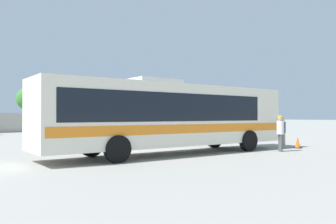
{
  "coord_description": "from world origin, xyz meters",
  "views": [
    {
      "loc": [
        -11.42,
        -11.9,
        1.76
      ],
      "look_at": [
        1.0,
        0.81,
        1.97
      ],
      "focal_mm": 36.52,
      "sensor_mm": 36.0,
      "label": 1
    }
  ],
  "objects_px": {
    "coach_bus_cream_orange": "(169,115)",
    "attendant_by_bus_door": "(280,131)",
    "roadside_tree_midright": "(32,99)",
    "passenger_waiting_on_apron": "(283,130)",
    "traffic_cone_on_apron": "(298,143)"
  },
  "relations": [
    {
      "from": "coach_bus_cream_orange",
      "to": "passenger_waiting_on_apron",
      "type": "height_order",
      "value": "coach_bus_cream_orange"
    },
    {
      "from": "attendant_by_bus_door",
      "to": "roadside_tree_midright",
      "type": "xyz_separation_m",
      "value": [
        2.72,
        36.39,
        2.99
      ]
    },
    {
      "from": "attendant_by_bus_door",
      "to": "traffic_cone_on_apron",
      "type": "bearing_deg",
      "value": 4.76
    },
    {
      "from": "coach_bus_cream_orange",
      "to": "attendant_by_bus_door",
      "type": "height_order",
      "value": "coach_bus_cream_orange"
    },
    {
      "from": "roadside_tree_midright",
      "to": "traffic_cone_on_apron",
      "type": "xyz_separation_m",
      "value": [
        -0.41,
        -36.2,
        -3.7
      ]
    },
    {
      "from": "coach_bus_cream_orange",
      "to": "traffic_cone_on_apron",
      "type": "height_order",
      "value": "coach_bus_cream_orange"
    },
    {
      "from": "passenger_waiting_on_apron",
      "to": "traffic_cone_on_apron",
      "type": "distance_m",
      "value": 1.14
    },
    {
      "from": "coach_bus_cream_orange",
      "to": "roadside_tree_midright",
      "type": "relative_size",
      "value": 2.25
    },
    {
      "from": "attendant_by_bus_door",
      "to": "coach_bus_cream_orange",
      "type": "bearing_deg",
      "value": 147.86
    },
    {
      "from": "passenger_waiting_on_apron",
      "to": "roadside_tree_midright",
      "type": "height_order",
      "value": "roadside_tree_midright"
    },
    {
      "from": "coach_bus_cream_orange",
      "to": "traffic_cone_on_apron",
      "type": "distance_m",
      "value": 7.77
    },
    {
      "from": "passenger_waiting_on_apron",
      "to": "coach_bus_cream_orange",
      "type": "bearing_deg",
      "value": 165.4
    },
    {
      "from": "attendant_by_bus_door",
      "to": "roadside_tree_midright",
      "type": "height_order",
      "value": "roadside_tree_midright"
    },
    {
      "from": "coach_bus_cream_orange",
      "to": "traffic_cone_on_apron",
      "type": "relative_size",
      "value": 19.94
    },
    {
      "from": "coach_bus_cream_orange",
      "to": "attendant_by_bus_door",
      "type": "relative_size",
      "value": 7.19
    }
  ]
}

